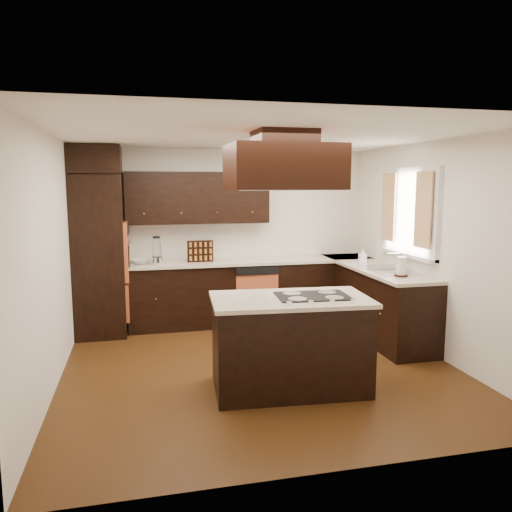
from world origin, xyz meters
name	(u,v)px	position (x,y,z in m)	size (l,w,h in m)	color
floor	(260,367)	(0.00, 0.00, -0.01)	(4.20, 4.20, 0.02)	#533012
ceiling	(260,134)	(0.00, 0.00, 2.51)	(4.20, 4.20, 0.02)	white
wall_back	(226,235)	(0.00, 2.11, 1.25)	(4.20, 0.02, 2.50)	#EEE4D0
wall_front	(335,298)	(0.00, -2.11, 1.25)	(4.20, 0.02, 2.50)	#EEE4D0
wall_left	(50,262)	(-2.11, 0.00, 1.25)	(0.02, 4.20, 2.50)	#EEE4D0
wall_right	(435,249)	(2.11, 0.00, 1.25)	(0.02, 4.20, 2.50)	#EEE4D0
oven_column	(99,256)	(-1.78, 1.71, 1.06)	(0.65, 0.75, 2.12)	black
wall_oven_face	(126,250)	(-1.43, 1.71, 1.12)	(0.05, 0.62, 0.78)	#D35E35
base_cabinets_back	(233,293)	(0.03, 1.80, 0.44)	(2.93, 0.60, 0.88)	black
base_cabinets_right	(373,301)	(1.80, 0.90, 0.44)	(0.60, 2.40, 0.88)	black
countertop_back	(233,262)	(0.03, 1.79, 0.90)	(2.93, 0.63, 0.04)	beige
countertop_right	(373,267)	(1.79, 0.90, 0.90)	(0.63, 2.40, 0.04)	beige
upper_cabinets	(198,198)	(-0.43, 1.93, 1.81)	(2.00, 0.34, 0.72)	black
dishwasher_front	(257,300)	(0.33, 1.50, 0.40)	(0.60, 0.05, 0.72)	#D35E35
window_frame	(409,212)	(2.07, 0.55, 1.65)	(0.06, 1.32, 1.12)	silver
window_pane	(411,212)	(2.10, 0.55, 1.65)	(0.00, 1.20, 1.00)	white
curtain_left	(423,210)	(2.01, 0.13, 1.70)	(0.02, 0.34, 0.90)	beige
curtain_right	(389,207)	(2.01, 0.97, 1.70)	(0.02, 0.34, 0.90)	beige
sink_rim	(387,270)	(1.80, 0.55, 0.92)	(0.52, 0.84, 0.01)	silver
island	(290,345)	(0.15, -0.64, 0.44)	(1.46, 0.80, 0.88)	black
island_top	(290,299)	(0.15, -0.64, 0.90)	(1.52, 0.85, 0.04)	beige
cooktop	(313,296)	(0.37, -0.66, 0.93)	(0.69, 0.46, 0.01)	black
range_hood	(284,167)	(0.10, -0.55, 2.16)	(1.05, 0.72, 0.42)	black
hood_duct	(284,137)	(0.10, -0.55, 2.44)	(0.55, 0.50, 0.13)	black
blender_base	(157,261)	(-1.03, 1.69, 0.97)	(0.15, 0.15, 0.10)	silver
blender_pitcher	(157,248)	(-1.03, 1.69, 1.15)	(0.13, 0.13, 0.26)	silver
spice_rack	(200,251)	(-0.43, 1.79, 1.07)	(0.36, 0.09, 0.30)	black
mixing_bowl	(141,261)	(-1.24, 1.79, 0.95)	(0.26, 0.26, 0.06)	silver
soap_bottle	(363,256)	(1.73, 1.13, 1.02)	(0.09, 0.09, 0.21)	silver
paper_towel	(402,267)	(1.75, 0.11, 1.04)	(0.11, 0.11, 0.23)	silver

